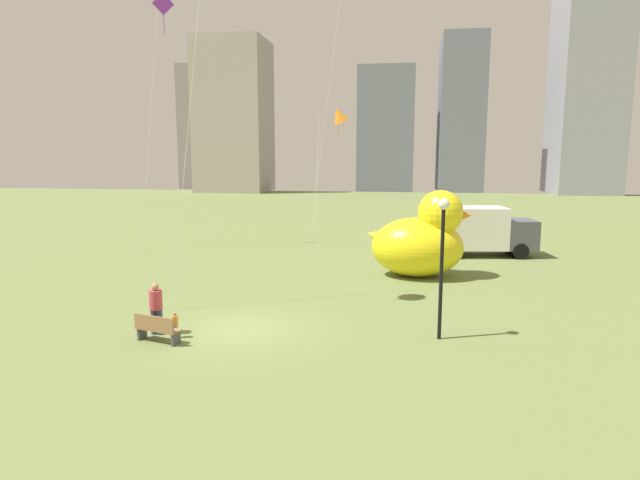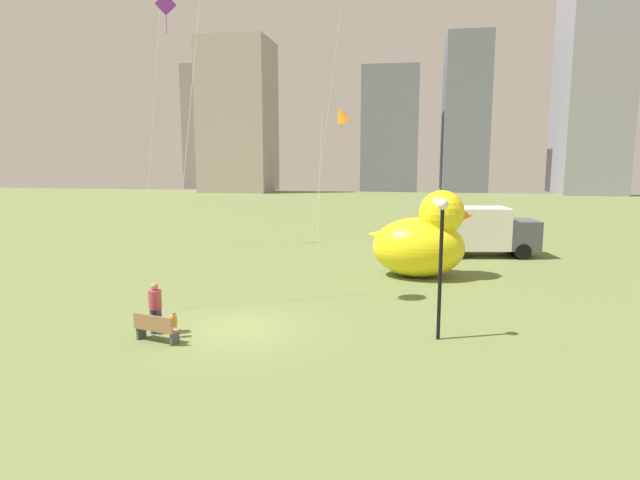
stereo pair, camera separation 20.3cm
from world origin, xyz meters
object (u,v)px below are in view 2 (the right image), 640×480
object	(u,v)px
person_adult	(155,306)
park_bench	(156,328)
person_child	(174,323)
giant_inflatable_duck	(422,240)
box_truck	(480,231)
kite_orange	(341,115)
kite_purple	(164,19)
lamppost	(441,244)

from	to	relation	value
person_adult	park_bench	bearing A→B (deg)	-64.42
park_bench	person_child	distance (m)	0.64
giant_inflatable_duck	box_truck	xyz separation A→B (m)	(3.43, 6.07, -0.34)
person_adult	kite_orange	distance (m)	26.27
box_truck	park_bench	bearing A→B (deg)	-124.98
park_bench	person_child	size ratio (longest dim) A/B	1.83
box_truck	giant_inflatable_duck	bearing A→B (deg)	-119.48
person_child	box_truck	distance (m)	20.05
giant_inflatable_duck	kite_purple	xyz separation A→B (m)	(-15.54, 6.00, 12.17)
park_bench	kite_purple	xyz separation A→B (m)	(-7.13, 16.86, 13.49)
person_child	kite_purple	xyz separation A→B (m)	(-7.51, 16.35, 13.48)
giant_inflatable_duck	lamppost	size ratio (longest dim) A/B	1.12
park_bench	box_truck	distance (m)	20.69
kite_orange	box_truck	bearing A→B (deg)	-43.15
person_adult	kite_orange	world-z (taller)	kite_orange
person_child	kite_orange	bearing A→B (deg)	85.13
lamppost	kite_purple	bearing A→B (deg)	136.51
person_child	giant_inflatable_duck	world-z (taller)	giant_inflatable_duck
park_bench	person_adult	size ratio (longest dim) A/B	0.92
park_bench	person_adult	xyz separation A→B (m)	(-0.37, 0.77, 0.48)
kite_orange	kite_purple	bearing A→B (deg)	-137.65
person_adult	box_truck	xyz separation A→B (m)	(12.21, 16.17, 0.49)
giant_inflatable_duck	kite_orange	distance (m)	17.41
box_truck	kite_purple	bearing A→B (deg)	-179.78
lamppost	kite_purple	distance (m)	24.49
giant_inflatable_duck	box_truck	bearing A→B (deg)	60.52
kite_purple	kite_orange	world-z (taller)	kite_purple
park_bench	person_adult	distance (m)	0.98
giant_inflatable_duck	box_truck	size ratio (longest dim) A/B	0.80
person_child	box_truck	bearing A→B (deg)	55.10
park_bench	giant_inflatable_duck	world-z (taller)	giant_inflatable_duck
person_adult	giant_inflatable_duck	distance (m)	13.41
giant_inflatable_duck	box_truck	world-z (taller)	giant_inflatable_duck
kite_orange	lamppost	bearing A→B (deg)	-75.32
park_bench	giant_inflatable_duck	xyz separation A→B (m)	(8.41, 10.86, 1.32)
park_bench	person_child	xyz separation A→B (m)	(0.39, 0.51, 0.01)
park_bench	person_adult	bearing A→B (deg)	115.58
park_bench	kite_purple	bearing A→B (deg)	112.91
giant_inflatable_duck	person_child	bearing A→B (deg)	-127.78
kite_orange	person_child	bearing A→B (deg)	-94.87
person_adult	giant_inflatable_duck	bearing A→B (deg)	48.98
person_child	kite_purple	world-z (taller)	kite_purple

